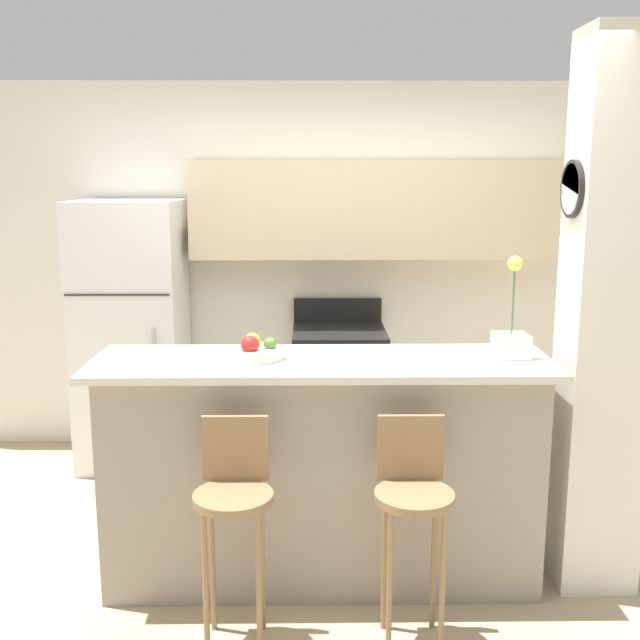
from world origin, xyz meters
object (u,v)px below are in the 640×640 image
at_px(fruit_bowl, 257,350).
at_px(refrigerator, 132,334).
at_px(bar_stool_right, 413,499).
at_px(orchid_vase, 511,336).
at_px(bar_stool_left, 234,500).
at_px(stove_range, 339,394).

bearing_deg(fruit_bowl, refrigerator, 121.73).
bearing_deg(bar_stool_right, refrigerator, 128.34).
height_order(refrigerator, orchid_vase, refrigerator).
height_order(bar_stool_right, orchid_vase, orchid_vase).
bearing_deg(bar_stool_left, orchid_vase, 22.74).
bearing_deg(stove_range, bar_stool_right, -83.71).
xyz_separation_m(refrigerator, fruit_bowl, (0.95, -1.53, 0.25)).
bearing_deg(bar_stool_right, fruit_bowl, 142.72).
relative_size(orchid_vase, fruit_bowl, 2.00).
xyz_separation_m(bar_stool_right, fruit_bowl, (-0.66, 0.51, 0.51)).
distance_m(bar_stool_left, fruit_bowl, 0.72).
relative_size(bar_stool_left, bar_stool_right, 1.00).
xyz_separation_m(refrigerator, bar_stool_left, (0.88, -2.04, -0.26)).
relative_size(stove_range, orchid_vase, 2.26).
relative_size(refrigerator, fruit_bowl, 7.44).
height_order(stove_range, bar_stool_left, stove_range).
xyz_separation_m(refrigerator, orchid_vase, (2.13, -1.51, 0.31)).
bearing_deg(orchid_vase, bar_stool_right, -134.60).
bearing_deg(fruit_bowl, orchid_vase, 0.85).
distance_m(stove_range, bar_stool_left, 2.11).
bearing_deg(orchid_vase, bar_stool_left, -157.26).
xyz_separation_m(refrigerator, stove_range, (1.38, 0.01, -0.42)).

